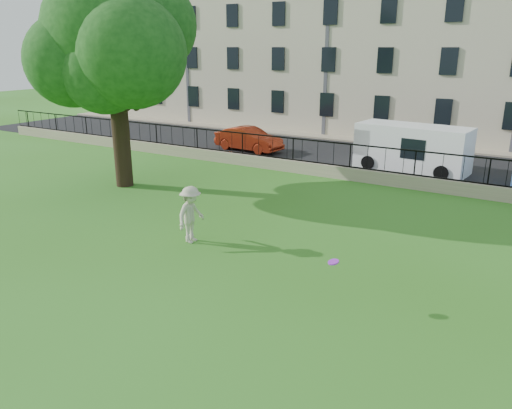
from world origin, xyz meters
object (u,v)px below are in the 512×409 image
Objects in this scene: tree at (112,38)px; red_sedan at (249,139)px; frisbee at (333,262)px; man at (191,215)px; white_van at (412,148)px.

tree is 11.16m from red_sedan.
frisbee is (12.50, -5.39, -5.28)m from tree.
man is at bearing -29.26° from tree.
red_sedan is 0.78× the size of white_van.
man is 13.95m from white_van.
white_van is (3.47, 13.51, 0.22)m from man.
man is 0.34× the size of white_van.
frisbee is 0.05× the size of white_van.
frisbee is at bearing -136.45° from red_sedan.
man is 14.89m from red_sedan.
red_sedan is at bearing 22.82° from man.
tree is at bearing 58.72° from man.
red_sedan is at bearing 85.39° from tree.
man is at bearing -149.70° from red_sedan.
frisbee is 0.06× the size of red_sedan.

